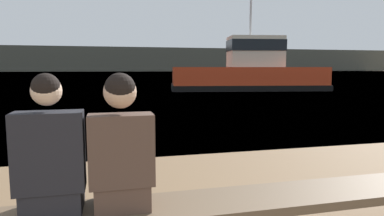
{
  "coord_description": "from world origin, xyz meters",
  "views": [
    {
      "loc": [
        -0.29,
        0.84,
        1.46
      ],
      "look_at": [
        1.06,
        6.23,
        0.81
      ],
      "focal_mm": 32.0,
      "sensor_mm": 36.0,
      "label": 1
    }
  ],
  "objects_px": {
    "person_right": "(121,151)",
    "tugboat_red": "(249,73)",
    "bench_main": "(163,216)",
    "person_left": "(51,158)"
  },
  "relations": [
    {
      "from": "person_right",
      "to": "tugboat_red",
      "type": "bearing_deg",
      "value": 64.16
    },
    {
      "from": "tugboat_red",
      "to": "person_right",
      "type": "bearing_deg",
      "value": 163.69
    },
    {
      "from": "person_right",
      "to": "tugboat_red",
      "type": "xyz_separation_m",
      "value": [
        9.1,
        18.79,
        0.22
      ]
    },
    {
      "from": "bench_main",
      "to": "tugboat_red",
      "type": "distance_m",
      "value": 20.78
    },
    {
      "from": "person_left",
      "to": "tugboat_red",
      "type": "height_order",
      "value": "tugboat_red"
    },
    {
      "from": "bench_main",
      "to": "person_left",
      "type": "xyz_separation_m",
      "value": [
        -0.76,
        0.01,
        0.49
      ]
    },
    {
      "from": "bench_main",
      "to": "person_right",
      "type": "relative_size",
      "value": 6.32
    },
    {
      "from": "person_right",
      "to": "bench_main",
      "type": "bearing_deg",
      "value": -1.78
    },
    {
      "from": "bench_main",
      "to": "tugboat_red",
      "type": "bearing_deg",
      "value": 64.9
    },
    {
      "from": "person_left",
      "to": "tugboat_red",
      "type": "relative_size",
      "value": 0.09
    }
  ]
}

